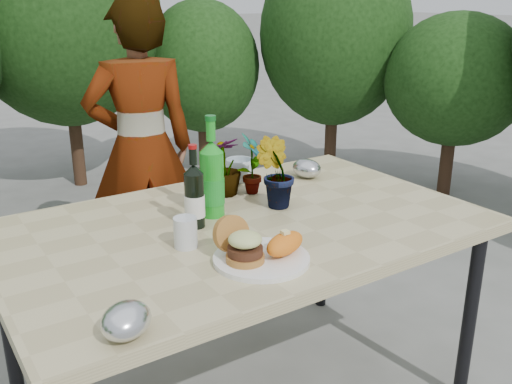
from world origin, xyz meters
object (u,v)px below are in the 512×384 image
patio_table (243,237)px  person (141,149)px  dinner_plate (261,259)px  wine_bottle (194,197)px

patio_table → person: bearing=85.0°
patio_table → dinner_plate: size_ratio=5.71×
dinner_plate → wine_bottle: 0.35m
dinner_plate → wine_bottle: bearing=96.2°
patio_table → person: (0.10, 1.11, 0.05)m
person → patio_table: bearing=98.3°
patio_table → person: 1.12m
wine_bottle → person: 1.10m
dinner_plate → patio_table: bearing=67.8°
person → dinner_plate: bearing=94.6°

